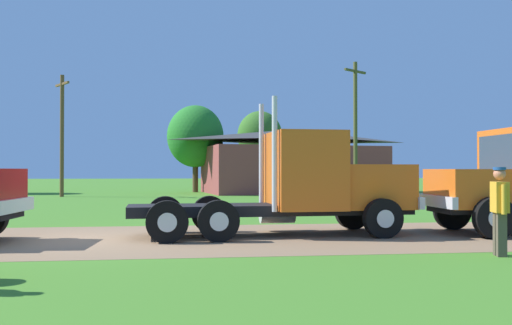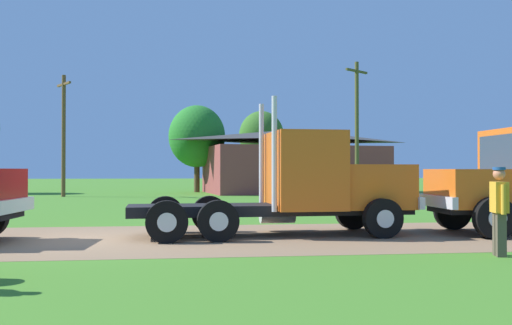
# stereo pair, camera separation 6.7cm
# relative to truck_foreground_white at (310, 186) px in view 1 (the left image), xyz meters

# --- Properties ---
(ground_plane) EXTENTS (200.00, 200.00, 0.00)m
(ground_plane) POSITION_rel_truck_foreground_white_xyz_m (-5.74, -0.46, -1.33)
(ground_plane) COLOR #447E24
(dirt_track) EXTENTS (120.00, 6.64, 0.01)m
(dirt_track) POSITION_rel_truck_foreground_white_xyz_m (-5.74, -0.46, -1.32)
(dirt_track) COLOR #8B6C4C
(dirt_track) RESTS_ON ground_plane
(truck_foreground_white) EXTENTS (7.84, 2.94, 3.67)m
(truck_foreground_white) POSITION_rel_truck_foreground_white_xyz_m (0.00, 0.00, 0.00)
(truck_foreground_white) COLOR black
(truck_foreground_white) RESTS_ON ground_plane
(visitor_standing_near) EXTENTS (0.36, 0.64, 1.83)m
(visitor_standing_near) POSITION_rel_truck_foreground_white_xyz_m (3.02, -4.29, -0.31)
(visitor_standing_near) COLOR gold
(visitor_standing_near) RESTS_ON ground_plane
(shed_building) EXTENTS (14.68, 9.70, 4.91)m
(shed_building) POSITION_rel_truck_foreground_white_xyz_m (4.92, 27.85, 1.04)
(shed_building) COLOR brown
(shed_building) RESTS_ON ground_plane
(utility_pole_near) EXTENTS (1.28, 1.94, 8.02)m
(utility_pole_near) POSITION_rel_truck_foreground_white_xyz_m (-11.41, 23.17, 2.94)
(utility_pole_near) COLOR brown
(utility_pole_near) RESTS_ON ground_plane
(utility_pole_far) EXTENTS (1.84, 1.43, 8.80)m
(utility_pole_far) POSITION_rel_truck_foreground_white_xyz_m (7.63, 20.31, 3.33)
(utility_pole_far) COLOR #4C4B25
(utility_pole_far) RESTS_ON ground_plane
(tree_mid) EXTENTS (4.48, 4.48, 6.90)m
(tree_mid) POSITION_rel_truck_foreground_white_xyz_m (-2.54, 29.74, 3.09)
(tree_mid) COLOR #513823
(tree_mid) RESTS_ON ground_plane
(tree_right) EXTENTS (4.25, 4.25, 7.34)m
(tree_right) POSITION_rel_truck_foreground_white_xyz_m (3.69, 37.64, 3.65)
(tree_right) COLOR #513823
(tree_right) RESTS_ON ground_plane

